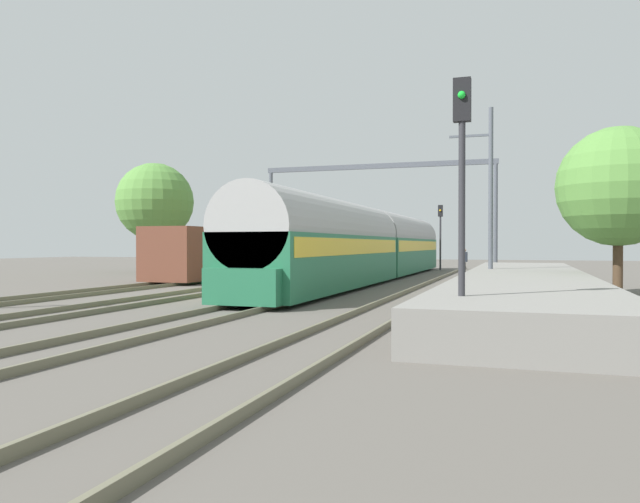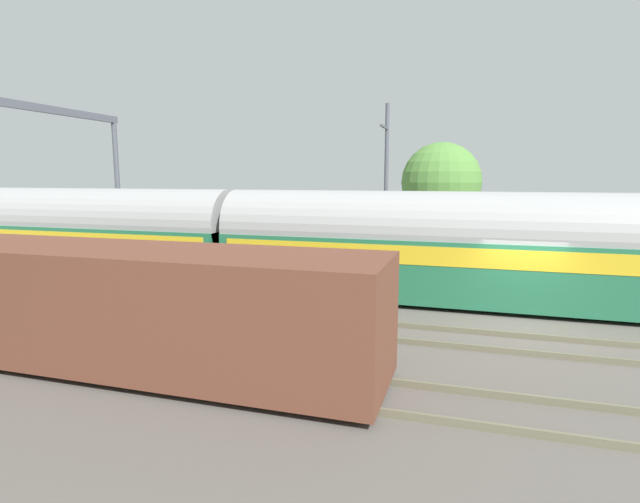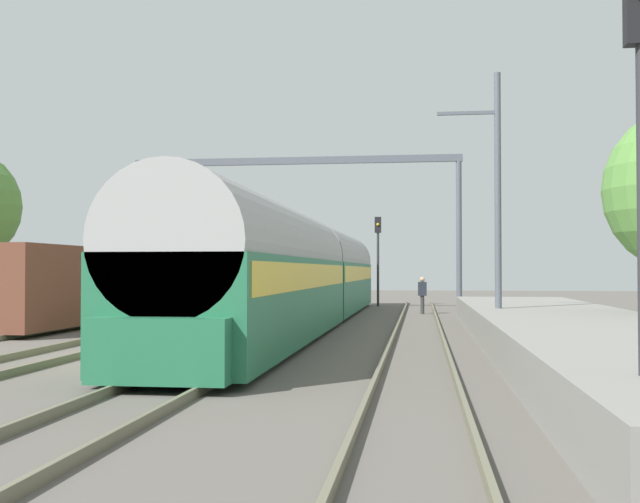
% 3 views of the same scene
% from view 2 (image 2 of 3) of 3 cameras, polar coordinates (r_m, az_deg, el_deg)
% --- Properties ---
extents(ground, '(120.00, 120.00, 0.00)m').
position_cam_2_polar(ground, '(16.48, 22.28, -7.82)').
color(ground, '#5B5650').
extents(track_far_west, '(1.52, 60.00, 0.16)m').
position_cam_2_polar(track_far_west, '(10.55, 25.47, -16.94)').
color(track_far_west, '#68644F').
rests_on(track_far_west, ground).
extents(track_west, '(1.52, 60.00, 0.16)m').
position_cam_2_polar(track_west, '(14.45, 23.05, -9.83)').
color(track_west, '#68644F').
rests_on(track_west, ground).
extents(track_east, '(1.52, 60.00, 0.16)m').
position_cam_2_polar(track_east, '(18.49, 21.72, -5.77)').
color(track_east, '#68644F').
rests_on(track_east, ground).
extents(track_far_east, '(1.52, 60.00, 0.16)m').
position_cam_2_polar(track_far_east, '(22.60, 20.88, -3.18)').
color(track_far_east, '#68644F').
rests_on(track_far_east, ground).
extents(platform, '(4.40, 28.00, 0.90)m').
position_cam_2_polar(platform, '(26.23, 16.03, -0.54)').
color(platform, gray).
rests_on(platform, ground).
extents(passenger_train, '(2.93, 32.85, 3.82)m').
position_cam_2_polar(passenger_train, '(20.23, -9.94, 1.37)').
color(passenger_train, '#236B47').
rests_on(passenger_train, ground).
extents(freight_car, '(2.80, 13.00, 2.70)m').
position_cam_2_polar(freight_car, '(12.72, -22.59, -5.76)').
color(freight_car, brown).
rests_on(freight_car, ground).
extents(person_crossing, '(0.40, 0.24, 1.73)m').
position_cam_2_polar(person_crossing, '(28.07, -19.79, 1.06)').
color(person_crossing, '#353535').
rests_on(person_crossing, ground).
extents(catenary_pole_east_mid, '(1.90, 0.20, 8.00)m').
position_cam_2_polar(catenary_pole_east_mid, '(24.79, 7.62, 7.79)').
color(catenary_pole_east_mid, '#515761').
rests_on(catenary_pole_east_mid, ground).
extents(tree_east_background, '(4.52, 4.52, 6.43)m').
position_cam_2_polar(tree_east_background, '(29.31, 13.79, 7.76)').
color(tree_east_background, '#4C3826').
rests_on(tree_east_background, ground).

